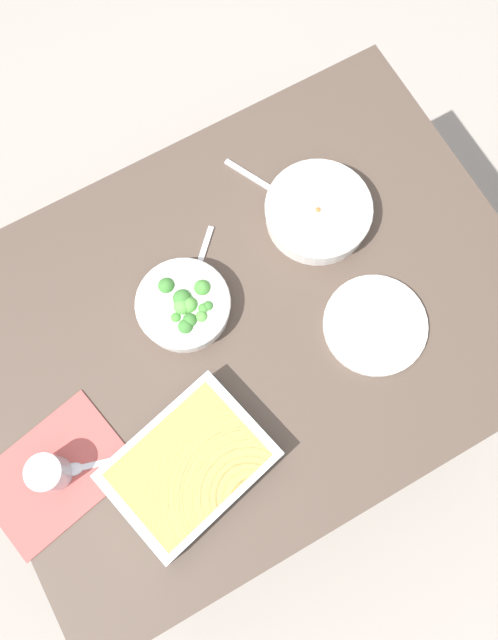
{
  "coord_description": "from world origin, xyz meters",
  "views": [
    {
      "loc": [
        0.18,
        0.31,
        2.05
      ],
      "look_at": [
        0.0,
        0.0,
        0.74
      ],
      "focal_mm": 36.18,
      "sensor_mm": 36.0,
      "label": 1
    }
  ],
  "objects_px": {
    "broccoli_bowl": "(184,305)",
    "spoon_spare": "(94,465)",
    "baking_dish": "(189,465)",
    "spoon_by_broccoli": "(196,273)",
    "spoon_by_stew": "(267,186)",
    "drink_cup": "(50,473)",
    "stew_bowl": "(318,212)",
    "side_plate": "(375,325)"
  },
  "relations": [
    {
      "from": "baking_dish",
      "to": "broccoli_bowl",
      "type": "bearing_deg",
      "value": -116.02
    },
    {
      "from": "broccoli_bowl",
      "to": "spoon_by_broccoli",
      "type": "distance_m",
      "value": 0.09
    },
    {
      "from": "side_plate",
      "to": "spoon_by_broccoli",
      "type": "height_order",
      "value": "side_plate"
    },
    {
      "from": "spoon_by_stew",
      "to": "spoon_by_broccoli",
      "type": "height_order",
      "value": "same"
    },
    {
      "from": "drink_cup",
      "to": "stew_bowl",
      "type": "bearing_deg",
      "value": -163.41
    },
    {
      "from": "baking_dish",
      "to": "spoon_spare",
      "type": "distance_m",
      "value": 0.19
    },
    {
      "from": "drink_cup",
      "to": "spoon_by_broccoli",
      "type": "height_order",
      "value": "drink_cup"
    },
    {
      "from": "stew_bowl",
      "to": "spoon_by_broccoli",
      "type": "height_order",
      "value": "stew_bowl"
    },
    {
      "from": "spoon_by_broccoli",
      "to": "baking_dish",
      "type": "bearing_deg",
      "value": 60.31
    },
    {
      "from": "broccoli_bowl",
      "to": "drink_cup",
      "type": "xyz_separation_m",
      "value": [
        0.38,
        0.17,
        0.01
      ]
    },
    {
      "from": "spoon_spare",
      "to": "spoon_by_stew",
      "type": "bearing_deg",
      "value": -149.08
    },
    {
      "from": "stew_bowl",
      "to": "drink_cup",
      "type": "height_order",
      "value": "drink_cup"
    },
    {
      "from": "broccoli_bowl",
      "to": "side_plate",
      "type": "xyz_separation_m",
      "value": [
        -0.33,
        0.23,
        -0.03
      ]
    },
    {
      "from": "broccoli_bowl",
      "to": "spoon_spare",
      "type": "xyz_separation_m",
      "value": [
        0.31,
        0.2,
        -0.03
      ]
    },
    {
      "from": "stew_bowl",
      "to": "side_plate",
      "type": "bearing_deg",
      "value": 85.81
    },
    {
      "from": "spoon_by_broccoli",
      "to": "drink_cup",
      "type": "bearing_deg",
      "value": 27.84
    },
    {
      "from": "drink_cup",
      "to": "spoon_by_stew",
      "type": "distance_m",
      "value": 0.76
    },
    {
      "from": "stew_bowl",
      "to": "broccoli_bowl",
      "type": "bearing_deg",
      "value": 7.27
    },
    {
      "from": "stew_bowl",
      "to": "baking_dish",
      "type": "xyz_separation_m",
      "value": [
        0.49,
        0.34,
        0.0
      ]
    },
    {
      "from": "broccoli_bowl",
      "to": "drink_cup",
      "type": "relative_size",
      "value": 2.34
    },
    {
      "from": "baking_dish",
      "to": "spoon_by_stew",
      "type": "xyz_separation_m",
      "value": [
        -0.44,
        -0.46,
        -0.03
      ]
    },
    {
      "from": "drink_cup",
      "to": "spoon_by_stew",
      "type": "xyz_separation_m",
      "value": [
        -0.68,
        -0.34,
        -0.03
      ]
    },
    {
      "from": "stew_bowl",
      "to": "spoon_spare",
      "type": "relative_size",
      "value": 1.35
    },
    {
      "from": "stew_bowl",
      "to": "spoon_by_stew",
      "type": "height_order",
      "value": "stew_bowl"
    },
    {
      "from": "broccoli_bowl",
      "to": "side_plate",
      "type": "height_order",
      "value": "broccoli_bowl"
    },
    {
      "from": "baking_dish",
      "to": "spoon_by_stew",
      "type": "distance_m",
      "value": 0.63
    },
    {
      "from": "drink_cup",
      "to": "spoon_by_broccoli",
      "type": "relative_size",
      "value": 0.62
    },
    {
      "from": "broccoli_bowl",
      "to": "spoon_by_broccoli",
      "type": "xyz_separation_m",
      "value": [
        -0.06,
        -0.06,
        -0.03
      ]
    },
    {
      "from": "spoon_spare",
      "to": "stew_bowl",
      "type": "bearing_deg",
      "value": -159.85
    },
    {
      "from": "baking_dish",
      "to": "side_plate",
      "type": "relative_size",
      "value": 1.56
    },
    {
      "from": "drink_cup",
      "to": "spoon_spare",
      "type": "height_order",
      "value": "drink_cup"
    },
    {
      "from": "drink_cup",
      "to": "side_plate",
      "type": "height_order",
      "value": "drink_cup"
    },
    {
      "from": "spoon_by_broccoli",
      "to": "spoon_spare",
      "type": "bearing_deg",
      "value": 35.02
    },
    {
      "from": "side_plate",
      "to": "stew_bowl",
      "type": "bearing_deg",
      "value": -94.19
    },
    {
      "from": "broccoli_bowl",
      "to": "spoon_by_broccoli",
      "type": "height_order",
      "value": "broccoli_bowl"
    },
    {
      "from": "drink_cup",
      "to": "spoon_by_broccoli",
      "type": "xyz_separation_m",
      "value": [
        -0.44,
        -0.23,
        -0.03
      ]
    },
    {
      "from": "drink_cup",
      "to": "broccoli_bowl",
      "type": "bearing_deg",
      "value": -155.59
    },
    {
      "from": "side_plate",
      "to": "broccoli_bowl",
      "type": "bearing_deg",
      "value": -34.41
    },
    {
      "from": "drink_cup",
      "to": "spoon_spare",
      "type": "distance_m",
      "value": 0.09
    },
    {
      "from": "spoon_by_stew",
      "to": "spoon_spare",
      "type": "height_order",
      "value": "same"
    },
    {
      "from": "broccoli_bowl",
      "to": "baking_dish",
      "type": "height_order",
      "value": "broccoli_bowl"
    },
    {
      "from": "stew_bowl",
      "to": "baking_dish",
      "type": "height_order",
      "value": "baking_dish"
    }
  ]
}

